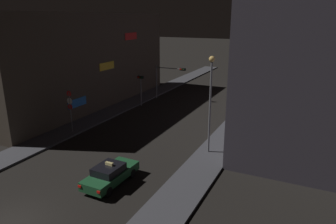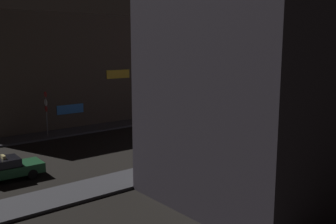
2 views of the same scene
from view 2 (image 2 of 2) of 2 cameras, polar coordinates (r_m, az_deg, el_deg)
sidewalk_left at (r=45.33m, az=0.87°, el=-0.63°), size 2.85×59.87×0.17m
sidewalk_right at (r=35.61m, az=16.17°, el=-3.97°), size 2.85×59.87×0.17m
building_facade_left at (r=44.93m, az=-9.71°, el=6.35°), size 7.04×28.08×11.39m
taxi at (r=26.46m, az=-22.79°, el=-7.70°), size 1.91×4.49×1.62m
traffic_light_overhead at (r=42.48m, az=4.21°, el=3.11°), size 4.39×0.42×4.56m
traffic_light_left_kerb at (r=41.18m, az=-1.85°, el=2.10°), size 0.80×0.42×3.91m
traffic_light_right_kerb at (r=37.37m, az=15.67°, el=0.55°), size 0.80×0.42×3.53m
sign_pole_left at (r=36.50m, az=-17.42°, el=0.38°), size 0.63×0.10×4.06m
street_lamp_near_block at (r=24.79m, az=-3.45°, el=2.67°), size 0.47×0.47×7.91m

